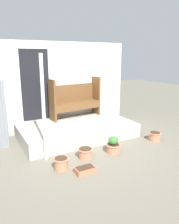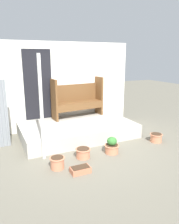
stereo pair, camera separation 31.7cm
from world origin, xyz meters
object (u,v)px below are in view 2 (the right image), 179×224
Objects in this scene: planter_box_rect at (80,170)px; flower_pot_right at (112,146)px; support_post at (41,109)px; flower_pot_left at (57,162)px; flower_pot_middle at (83,153)px; bench at (77,98)px; flower_pot_far_right at (156,137)px.

flower_pot_right is at bearing 26.87° from planter_box_rect.
support_post reaches higher than flower_pot_left.
planter_box_rect is at bearing -118.00° from flower_pot_middle.
planter_box_rect is (0.35, -0.35, -0.07)m from flower_pot_left.
support_post is 2.20m from bench.
support_post is 5.88× the size of planter_box_rect.
flower_pot_middle is at bearing -114.02° from bench.
flower_pot_left is at bearing 135.56° from planter_box_rect.
flower_pot_left is at bearing -174.63° from flower_pot_far_right.
bench is 4.82× the size of flower_pot_far_right.
flower_pot_right is 1.02× the size of planter_box_rect.
flower_pot_middle is 0.90× the size of planter_box_rect.
support_post is at bearing -137.03° from bench.
flower_pot_left reaches higher than flower_pot_far_right.
planter_box_rect is at bearing -165.87° from flower_pot_far_right.
planter_box_rect is at bearing -116.18° from bench.
support_post is 1.48m from planter_box_rect.
support_post is 1.81m from flower_pot_right.
flower_pot_right reaches higher than flower_pot_left.
bench is 2.86m from planter_box_rect.
flower_pot_left is at bearing -161.35° from flower_pot_middle.
bench is 4.19× the size of planter_box_rect.
flower_pot_left is 0.50m from planter_box_rect.
planter_box_rect is (-2.41, -0.61, -0.06)m from flower_pot_far_right.
flower_pot_middle is (-0.67, -1.97, -0.83)m from bench.
flower_pot_middle is at bearing 62.00° from planter_box_rect.
support_post is 7.17× the size of flower_pot_left.
planter_box_rect is at bearing -153.13° from flower_pot_right.
flower_pot_right reaches higher than flower_pot_far_right.
flower_pot_right is at bearing -175.96° from flower_pot_far_right.
flower_pot_middle is (0.65, 0.22, -0.01)m from flower_pot_left.
bench is (1.46, 1.63, -0.17)m from support_post.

